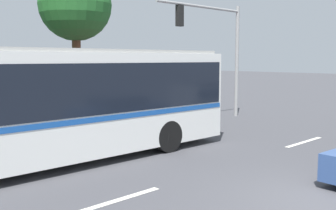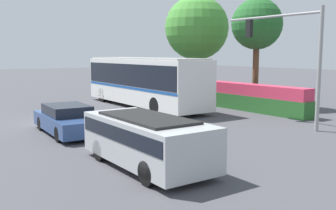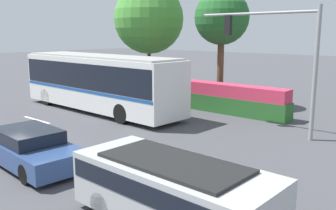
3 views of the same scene
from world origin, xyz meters
name	(u,v)px [view 1 (image 1 of 3)]	position (x,y,z in m)	size (l,w,h in m)	color
ground_plane	(334,201)	(0.00, 0.00, 0.00)	(140.00, 140.00, 0.00)	#444449
city_bus	(52,99)	(-2.63, 6.76, 1.81)	(11.44, 2.90, 3.18)	silver
traffic_light_pole	(219,41)	(7.22, 8.78, 3.75)	(5.61, 0.24, 5.50)	gray
flowering_hedge	(114,106)	(2.76, 11.11, 0.80)	(8.00, 1.02, 1.62)	#286028
street_tree_centre	(75,6)	(1.74, 12.49, 5.24)	(3.22, 3.22, 6.91)	brown
lane_stripe_near	(304,142)	(5.07, 3.22, 0.01)	(2.40, 0.16, 0.01)	silver
lane_stripe_mid	(114,201)	(-3.25, 3.15, 0.01)	(2.40, 0.16, 0.01)	silver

